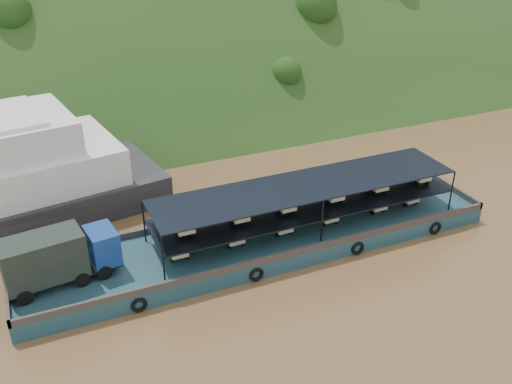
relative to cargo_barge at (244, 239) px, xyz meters
name	(u,v)px	position (x,y,z in m)	size (l,w,h in m)	color
ground	(296,241)	(4.21, -0.17, -1.19)	(160.00, 160.00, 0.00)	brown
hillside	(166,100)	(4.21, 35.83, -1.19)	(140.00, 28.00, 28.00)	#183714
cargo_barge	(244,239)	(0.00, 0.00, 0.00)	(35.03, 7.18, 4.79)	#133743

